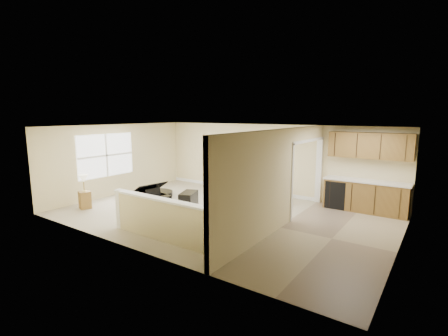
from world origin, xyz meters
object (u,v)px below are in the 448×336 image
Objects in this scene: piano at (146,182)px; palm_plant at (219,176)px; accent_table at (233,178)px; loveseat at (259,187)px; small_plant at (284,198)px; piano_bench at (189,200)px; lamp_stand at (85,194)px.

piano is 2.72m from palm_plant.
piano reaches higher than accent_table.
loveseat is 1.71× the size of palm_plant.
piano reaches higher than small_plant.
piano_bench is at bearing -136.00° from small_plant.
lamp_stand is (-2.00, -4.24, -0.10)m from palm_plant.
palm_plant reaches higher than accent_table.
piano is 1.98m from piano_bench.
accent_table is 0.74× the size of lamp_stand.
piano_bench is 2.65m from accent_table.
palm_plant is at bearing 173.67° from small_plant.
accent_table is (1.84, 2.57, -0.07)m from piano.
palm_plant is (-1.70, -0.00, 0.20)m from loveseat.
piano is 1.66× the size of palm_plant.
palm_plant is 2.85m from small_plant.
loveseat is (3.05, 2.37, -0.22)m from piano.
palm_plant is (-0.50, -0.20, 0.05)m from accent_table.
small_plant is (1.11, -0.32, -0.14)m from loveseat.
accent_table reaches higher than small_plant.
small_plant is (4.16, 2.05, -0.36)m from piano.
piano is at bearing -166.56° from loveseat.
small_plant is at bearing 34.90° from piano.
accent_table is 2.39m from small_plant.
lamp_stand reaches higher than loveseat.
piano is at bearing 70.75° from lamp_stand.
palm_plant is (1.34, 2.37, -0.02)m from piano.
lamp_stand is at bearing -100.65° from piano.
palm_plant is 4.69m from lamp_stand.
small_plant is 0.46× the size of lamp_stand.
piano_bench reaches higher than small_plant.
piano is at bearing -153.70° from small_plant.
accent_table reaches higher than piano_bench.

